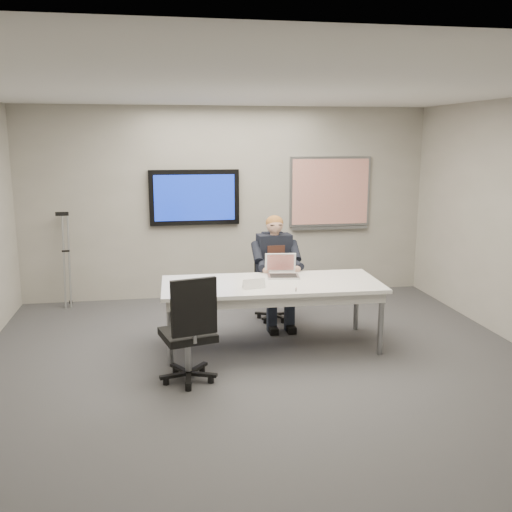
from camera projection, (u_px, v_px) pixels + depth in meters
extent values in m
cube|color=#3B3B3E|center=(266.00, 373.00, 5.81)|extent=(6.00, 6.00, 0.02)
cube|color=silver|center=(267.00, 87.00, 5.24)|extent=(6.00, 6.00, 0.02)
cube|color=gray|center=(228.00, 203.00, 8.42)|extent=(6.00, 0.02, 2.80)
cube|color=gray|center=(388.00, 347.00, 2.63)|extent=(6.00, 0.02, 2.80)
cube|color=white|center=(272.00, 284.00, 6.40)|extent=(2.47, 1.09, 0.04)
cube|color=silver|center=(272.00, 291.00, 6.42)|extent=(2.37, 0.98, 0.10)
cylinder|color=gray|center=(170.00, 334.00, 5.91)|extent=(0.06, 0.06, 0.71)
cylinder|color=gray|center=(381.00, 324.00, 6.22)|extent=(0.06, 0.06, 0.71)
cylinder|color=gray|center=(170.00, 309.00, 6.74)|extent=(0.06, 0.06, 0.71)
cylinder|color=gray|center=(356.00, 302.00, 7.05)|extent=(0.06, 0.06, 0.71)
cube|color=black|center=(194.00, 197.00, 8.26)|extent=(1.30, 0.08, 0.80)
cube|color=navy|center=(195.00, 198.00, 8.22)|extent=(1.16, 0.01, 0.66)
cube|color=gray|center=(330.00, 192.00, 8.62)|extent=(1.25, 0.04, 1.05)
cube|color=white|center=(330.00, 192.00, 8.60)|extent=(1.18, 0.01, 0.98)
cube|color=gray|center=(330.00, 228.00, 8.70)|extent=(1.18, 0.05, 0.04)
cylinder|color=gray|center=(273.00, 301.00, 7.47)|extent=(0.05, 0.05, 0.32)
cube|color=black|center=(273.00, 289.00, 7.44)|extent=(0.48, 0.48, 0.06)
cube|color=black|center=(268.00, 265.00, 7.55)|extent=(0.37, 0.11, 0.46)
cylinder|color=gray|center=(188.00, 353.00, 5.56)|extent=(0.06, 0.06, 0.37)
cube|color=black|center=(188.00, 335.00, 5.52)|extent=(0.58, 0.58, 0.07)
cube|color=black|center=(194.00, 307.00, 5.25)|extent=(0.43, 0.16, 0.54)
cube|color=black|center=(274.00, 257.00, 7.32)|extent=(0.44, 0.27, 0.59)
cube|color=#3B2018|center=(276.00, 257.00, 7.19)|extent=(0.22, 0.03, 0.29)
sphere|color=tan|center=(275.00, 225.00, 7.21)|extent=(0.21, 0.21, 0.21)
ellipsoid|color=brown|center=(274.00, 223.00, 7.22)|extent=(0.22, 0.22, 0.19)
cube|color=silver|center=(283.00, 276.00, 6.64)|extent=(0.40, 0.30, 0.02)
cube|color=black|center=(283.00, 276.00, 6.63)|extent=(0.33, 0.22, 0.00)
cube|color=silver|center=(280.00, 263.00, 6.78)|extent=(0.37, 0.14, 0.24)
cube|color=red|center=(281.00, 262.00, 6.77)|extent=(0.33, 0.11, 0.20)
cylinder|color=black|center=(296.00, 289.00, 6.08)|extent=(0.04, 0.12, 0.01)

